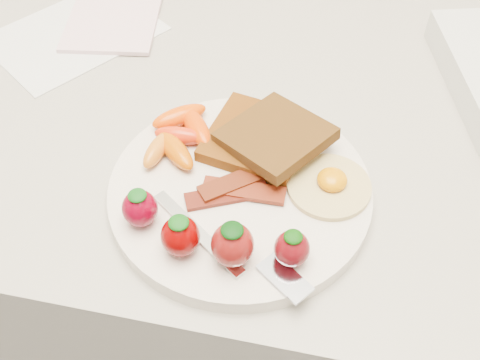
# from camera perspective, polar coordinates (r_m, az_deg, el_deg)

# --- Properties ---
(counter) EXTENTS (2.00, 0.60, 0.90)m
(counter) POSITION_cam_1_polar(r_m,az_deg,el_deg) (1.08, 1.07, -10.76)
(counter) COLOR gray
(counter) RESTS_ON ground
(plate) EXTENTS (0.27, 0.27, 0.02)m
(plate) POSITION_cam_1_polar(r_m,az_deg,el_deg) (0.62, -0.00, -1.14)
(plate) COLOR silver
(plate) RESTS_ON counter
(toast_lower) EXTENTS (0.12, 0.12, 0.01)m
(toast_lower) POSITION_cam_1_polar(r_m,az_deg,el_deg) (0.65, 1.70, 4.00)
(toast_lower) COLOR #3F1B09
(toast_lower) RESTS_ON plate
(toast_upper) EXTENTS (0.13, 0.13, 0.02)m
(toast_upper) POSITION_cam_1_polar(r_m,az_deg,el_deg) (0.63, 3.37, 4.19)
(toast_upper) COLOR black
(toast_upper) RESTS_ON toast_lower
(fried_egg) EXTENTS (0.11, 0.11, 0.02)m
(fried_egg) POSITION_cam_1_polar(r_m,az_deg,el_deg) (0.62, 8.52, -0.42)
(fried_egg) COLOR beige
(fried_egg) RESTS_ON plate
(bacon_strips) EXTENTS (0.10, 0.08, 0.01)m
(bacon_strips) POSITION_cam_1_polar(r_m,az_deg,el_deg) (0.61, -0.35, -0.83)
(bacon_strips) COLOR #41110C
(bacon_strips) RESTS_ON plate
(baby_carrots) EXTENTS (0.08, 0.11, 0.02)m
(baby_carrots) POSITION_cam_1_polar(r_m,az_deg,el_deg) (0.65, -5.79, 4.32)
(baby_carrots) COLOR red
(baby_carrots) RESTS_ON plate
(strawberries) EXTENTS (0.18, 0.06, 0.05)m
(strawberries) POSITION_cam_1_polar(r_m,az_deg,el_deg) (0.55, -2.95, -5.19)
(strawberries) COLOR #690013
(strawberries) RESTS_ON plate
(fork) EXTENTS (0.17, 0.10, 0.00)m
(fork) POSITION_cam_1_polar(r_m,az_deg,el_deg) (0.56, -0.38, -6.88)
(fork) COLOR silver
(fork) RESTS_ON plate
(paper_sheet) EXTENTS (0.25, 0.26, 0.00)m
(paper_sheet) POSITION_cam_1_polar(r_m,az_deg,el_deg) (0.86, -15.44, 13.18)
(paper_sheet) COLOR silver
(paper_sheet) RESTS_ON counter
(notepad) EXTENTS (0.15, 0.19, 0.01)m
(notepad) POSITION_cam_1_polar(r_m,az_deg,el_deg) (0.88, -11.76, 15.18)
(notepad) COLOR beige
(notepad) RESTS_ON paper_sheet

